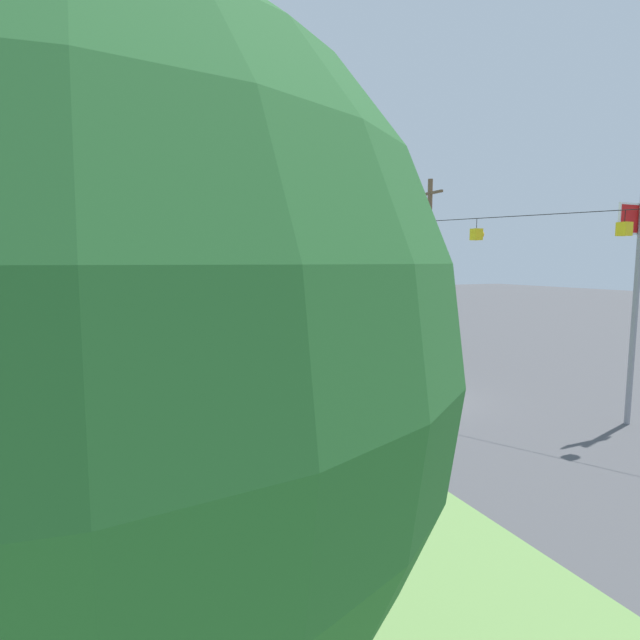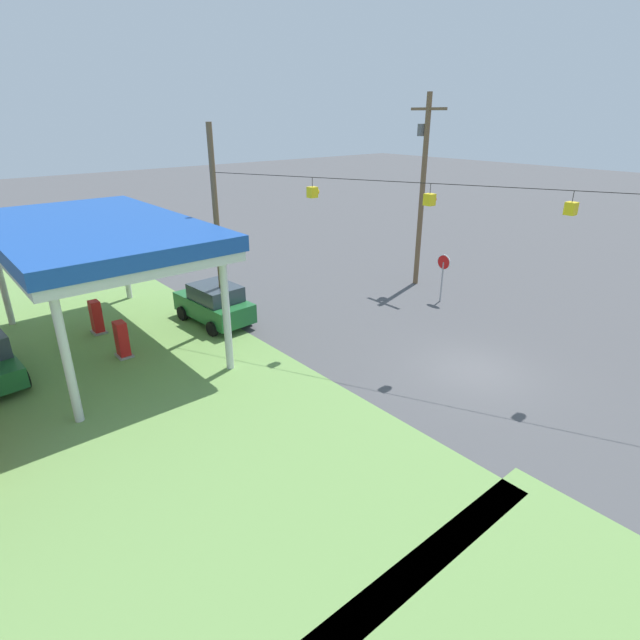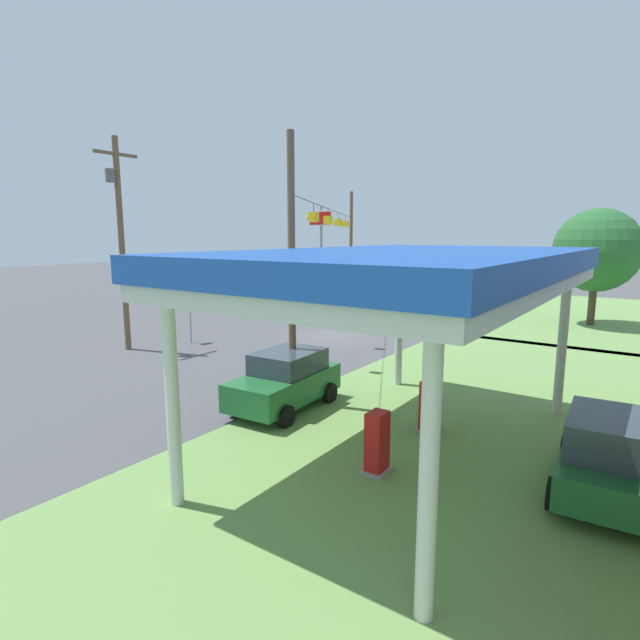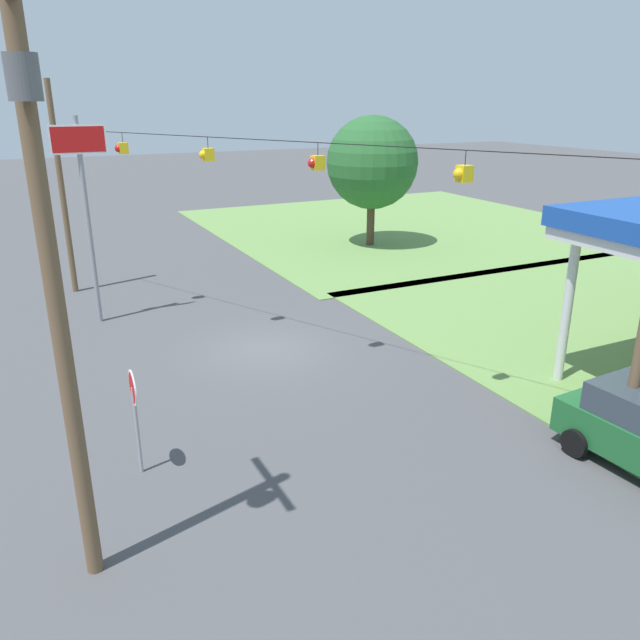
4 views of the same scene
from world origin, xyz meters
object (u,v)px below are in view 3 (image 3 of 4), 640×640
object	(u,v)px
stop_sign_overhead	(321,242)
utility_pole_main	(120,234)
stop_sign_roadside	(190,308)
car_at_pumps_front	(286,380)
tree_west_verge	(597,250)
fuel_pump_far	(377,445)
car_at_pumps_rear	(611,455)
gas_station_canopy	(410,271)
fuel_pump_near	(429,408)

from	to	relation	value
stop_sign_overhead	utility_pole_main	world-z (taller)	utility_pole_main
utility_pole_main	stop_sign_roadside	bearing A→B (deg)	154.22
car_at_pumps_front	tree_west_verge	xyz separation A→B (m)	(-22.59, 6.04, 3.66)
stop_sign_overhead	car_at_pumps_front	bearing A→B (deg)	31.44
stop_sign_roadside	fuel_pump_far	bearing A→B (deg)	-115.88
car_at_pumps_rear	stop_sign_overhead	world-z (taller)	stop_sign_overhead
fuel_pump_far	stop_sign_roadside	bearing A→B (deg)	-115.88
fuel_pump_far	stop_sign_overhead	world-z (taller)	stop_sign_overhead
gas_station_canopy	car_at_pumps_front	world-z (taller)	gas_station_canopy
stop_sign_roadside	car_at_pumps_rear	bearing A→B (deg)	-105.25
utility_pole_main	tree_west_verge	size ratio (longest dim) A/B	1.40
fuel_pump_far	car_at_pumps_front	world-z (taller)	car_at_pumps_front
gas_station_canopy	stop_sign_overhead	world-z (taller)	stop_sign_overhead
gas_station_canopy	stop_sign_roadside	distance (m)	16.21
stop_sign_roadside	stop_sign_overhead	distance (m)	11.44
fuel_pump_far	stop_sign_roadside	distance (m)	16.60
car_at_pumps_front	stop_sign_overhead	distance (m)	19.09
car_at_pumps_front	utility_pole_main	bearing A→B (deg)	-104.14
car_at_pumps_rear	fuel_pump_near	bearing A→B (deg)	72.31
car_at_pumps_rear	tree_west_verge	bearing A→B (deg)	4.07
car_at_pumps_rear	stop_sign_overhead	distance (m)	25.24
car_at_pumps_rear	tree_west_verge	distance (m)	23.44
fuel_pump_near	car_at_pumps_front	size ratio (longest dim) A/B	0.36
stop_sign_roadside	tree_west_verge	distance (m)	24.22
car_at_pumps_front	utility_pole_main	xyz separation A→B (m)	(-2.14, -11.70, 4.65)
fuel_pump_near	stop_sign_roadside	world-z (taller)	stop_sign_roadside
stop_sign_overhead	gas_station_canopy	bearing A→B (deg)	40.66
stop_sign_roadside	utility_pole_main	distance (m)	4.92
utility_pole_main	tree_west_verge	bearing A→B (deg)	139.06
stop_sign_roadside	stop_sign_overhead	bearing A→B (deg)	-3.19
gas_station_canopy	stop_sign_overhead	bearing A→B (deg)	-139.34
car_at_pumps_rear	fuel_pump_far	bearing A→B (deg)	109.18
fuel_pump_near	tree_west_verge	bearing A→B (deg)	176.13
stop_sign_roadside	stop_sign_overhead	xyz separation A→B (m)	(-10.94, 0.61, 3.28)
car_at_pumps_front	tree_west_verge	distance (m)	23.67
gas_station_canopy	stop_sign_roadside	xyz separation A→B (m)	(-5.70, -14.90, -2.88)
car_at_pumps_rear	tree_west_verge	world-z (taller)	tree_west_verge
car_at_pumps_front	fuel_pump_near	bearing A→B (deg)	96.18
fuel_pump_near	utility_pole_main	bearing A→B (deg)	-94.70
car_at_pumps_front	stop_sign_overhead	bearing A→B (deg)	-152.34
stop_sign_overhead	fuel_pump_near	bearing A→B (deg)	43.42
gas_station_canopy	car_at_pumps_rear	bearing A→B (deg)	94.84
fuel_pump_far	stop_sign_overhead	distance (m)	23.53
gas_station_canopy	fuel_pump_far	xyz separation A→B (m)	(1.53, -0.00, -3.97)
utility_pole_main	tree_west_verge	xyz separation A→B (m)	(-20.45, 17.74, -0.99)
car_at_pumps_rear	utility_pole_main	bearing A→B (deg)	79.59
gas_station_canopy	car_at_pumps_front	xyz separation A→B (m)	(-0.73, -4.57, -3.73)
stop_sign_overhead	utility_pole_main	bearing A→B (deg)	-8.17
fuel_pump_near	stop_sign_roadside	distance (m)	15.51
fuel_pump_far	car_at_pumps_front	size ratio (longest dim) A/B	0.36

